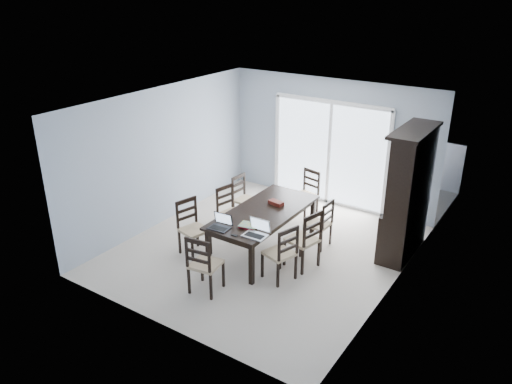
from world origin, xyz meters
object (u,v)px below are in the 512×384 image
Objects in this scene: china_hutch at (408,195)px; chair_end_near at (202,259)px; chair_right_near at (283,248)px; chair_end_far at (308,188)px; laptop_dark at (219,226)px; chair_right_far at (323,219)px; chair_left_mid at (229,206)px; dining_table at (264,215)px; chair_right_mid at (307,234)px; chair_left_far at (243,193)px; laptop_silver at (255,233)px; hot_tub at (324,167)px; cell_phone at (234,235)px; chair_left_near at (191,221)px; game_box at (276,203)px.

china_hutch is 3.56m from chair_end_near.
chair_right_near reaches higher than chair_end_far.
china_hutch is 3.16m from laptop_dark.
chair_right_far reaches higher than laptop_dark.
chair_end_near is (0.80, -1.74, 0.02)m from chair_left_mid.
dining_table is 2.15× the size of chair_right_far.
chair_right_mid reaches higher than chair_right_near.
chair_left_far is 2.80× the size of laptop_silver.
chair_right_far is at bearing -64.17° from hot_tub.
hot_tub is at bearing 100.11° from laptop_silver.
hot_tub is at bearing 35.15° from chair_right_near.
china_hutch is at bearing -25.91° from chair_right_mid.
chair_left_mid reaches higher than chair_right_far.
cell_phone is (0.95, -1.14, 0.18)m from chair_left_mid.
cell_phone is (1.10, -0.26, 0.17)m from chair_left_near.
chair_end_near reaches higher than hot_tub.
china_hutch is 1.98× the size of chair_left_near.
china_hutch is at bearing 46.08° from chair_end_near.
chair_end_far is at bearing 91.55° from dining_table.
chair_left_far is at bearing -165.42° from chair_left_near.
cell_phone is at bearing -81.99° from hot_tub.
chair_right_mid is at bearing 52.70° from laptop_silver.
hot_tub is at bearing 27.88° from chair_right_far.
chair_end_far is at bearing 164.58° from chair_left_mid.
dining_table is at bearing 71.52° from laptop_dark.
chair_right_mid is at bearing -67.86° from hot_tub.
hot_tub is (0.50, 4.05, -0.16)m from chair_left_near.
chair_left_far is at bearing -101.39° from hot_tub.
chair_end_near is 0.90m from laptop_silver.
chair_right_far is (-1.24, -0.60, -0.53)m from china_hutch.
chair_right_far is 1.91m from laptop_dark.
laptop_silver is (1.38, -0.10, 0.22)m from chair_left_near.
chair_right_far is 2.95m from hot_tub.
laptop_silver is at bearing 158.10° from chair_right_mid.
chair_left_mid is 3.13× the size of laptop_dark.
game_box is (-0.86, 0.45, 0.17)m from chair_right_mid.
dining_table is 0.86m from chair_left_mid.
chair_left_far is at bearing 67.97° from chair_right_near.
dining_table is at bearing 112.38° from laptop_silver.
chair_left_near is at bearing 160.02° from laptop_dark.
chair_left_near is 2.26m from chair_right_far.
chair_left_far is 0.96× the size of chair_end_far.
chair_end_near is at bearing 26.44° from chair_left_far.
chair_end_near is at bearing -125.84° from china_hutch.
chair_left_near is 1.09× the size of chair_right_far.
laptop_silver is (0.43, -2.52, 0.24)m from chair_end_far.
china_hutch reaches higher than game_box.
game_box is at bearing 73.24° from laptop_dark.
chair_left_near reaches higher than chair_right_near.
laptop_dark is (0.77, -1.75, 0.26)m from chair_left_far.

